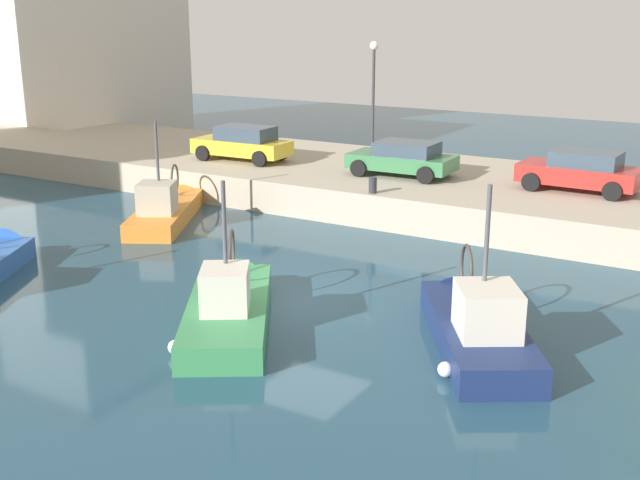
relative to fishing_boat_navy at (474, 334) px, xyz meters
name	(u,v)px	position (x,y,z in m)	size (l,w,h in m)	color
water_surface	(310,301)	(0.26, 4.54, -0.16)	(80.00, 80.00, 0.00)	navy
quay_wall	(471,194)	(11.76, 4.54, 0.44)	(9.00, 56.00, 1.20)	#ADA08C
fishing_boat_navy	(474,334)	(0.00, 0.00, 0.00)	(5.99, 4.63, 4.58)	navy
fishing_boat_orange	(168,215)	(4.79, 13.31, -0.02)	(6.48, 4.48, 4.41)	orange
fishing_boat_green	(230,315)	(-1.79, 5.55, -0.04)	(6.28, 4.91, 4.39)	#388951
parked_car_green	(403,158)	(10.82, 6.92, 1.72)	(2.17, 4.00, 1.30)	#387547
parked_car_red	(580,171)	(11.55, 0.56, 1.76)	(2.05, 4.05, 1.40)	red
parked_car_yellow	(243,143)	(10.29, 13.99, 1.77)	(1.98, 4.18, 1.44)	gold
mooring_bollard_north	(373,185)	(7.61, 6.54, 1.31)	(0.28, 0.28, 0.55)	#2D2D33
quay_streetlamp	(373,81)	(13.26, 9.49, 4.29)	(0.36, 0.36, 4.83)	#38383D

